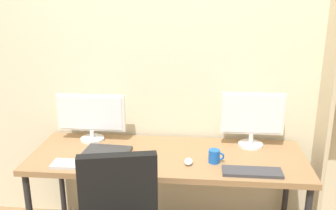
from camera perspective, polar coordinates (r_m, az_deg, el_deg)
wall_back at (r=2.89m, az=0.68°, el=6.14°), size 4.32×0.10×2.60m
desk at (r=2.69m, az=-0.10°, el=-8.59°), size 1.92×0.68×0.74m
monitor_left at (r=2.90m, az=-11.60°, el=-1.63°), size 0.52×0.18×0.36m
monitor_right at (r=2.79m, az=12.67°, el=-1.88°), size 0.46×0.18×0.41m
keyboard_left at (r=2.57m, az=-13.30°, el=-8.78°), size 0.36×0.13×0.02m
keyboard_right at (r=2.46m, az=12.65°, el=-9.87°), size 0.37×0.13×0.02m
computer_mouse at (r=2.53m, az=3.12°, el=-8.55°), size 0.06×0.10×0.03m
laptop_closed at (r=2.71m, az=-9.27°, el=-7.08°), size 0.33×0.24×0.02m
coffee_mug at (r=2.55m, az=7.08°, el=-7.72°), size 0.11×0.08×0.09m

